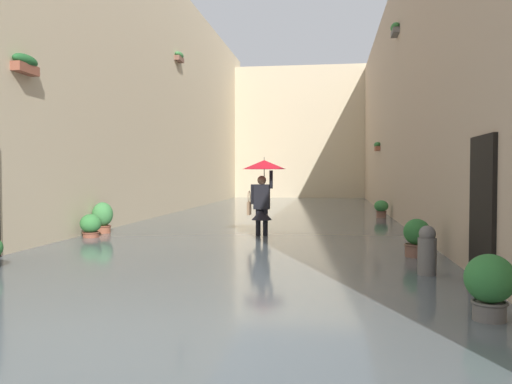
# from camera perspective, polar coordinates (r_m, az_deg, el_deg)

# --- Properties ---
(ground_plane) EXTENTS (71.82, 71.82, 0.00)m
(ground_plane) POSITION_cam_1_polar(r_m,az_deg,el_deg) (18.90, 2.05, -3.09)
(ground_plane) COLOR gray
(flood_water) EXTENTS (8.88, 34.73, 0.16)m
(flood_water) POSITION_cam_1_polar(r_m,az_deg,el_deg) (18.89, 2.05, -2.85)
(flood_water) COLOR #515B60
(flood_water) RESTS_ON ground_plane
(building_facade_left) EXTENTS (2.04, 32.73, 8.16)m
(building_facade_left) POSITION_cam_1_polar(r_m,az_deg,el_deg) (19.11, 17.16, 9.12)
(building_facade_left) COLOR tan
(building_facade_left) RESTS_ON ground_plane
(building_facade_right) EXTENTS (2.04, 32.73, 9.12)m
(building_facade_right) POSITION_cam_1_polar(r_m,az_deg,el_deg) (20.15, -12.28, 10.18)
(building_facade_right) COLOR beige
(building_facade_right) RESTS_ON ground_plane
(building_facade_far) EXTENTS (11.68, 1.80, 8.41)m
(building_facade_far) POSITION_cam_1_polar(r_m,az_deg,el_deg) (34.14, 4.72, 6.23)
(building_facade_far) COLOR beige
(building_facade_far) RESTS_ON ground_plane
(person_wading) EXTENTS (1.06, 1.06, 2.07)m
(person_wading) POSITION_cam_1_polar(r_m,az_deg,el_deg) (12.87, 0.76, 1.07)
(person_wading) COLOR #4C4233
(person_wading) RESTS_ON ground_plane
(potted_plant_near_left) EXTENTS (0.48, 0.48, 0.85)m
(potted_plant_near_left) POSITION_cam_1_polar(r_m,az_deg,el_deg) (10.08, 16.93, -5.06)
(potted_plant_near_left) COLOR brown
(potted_plant_near_left) RESTS_ON ground_plane
(potted_plant_mid_left) EXTENTS (0.48, 0.48, 0.76)m
(potted_plant_mid_left) POSITION_cam_1_polar(r_m,az_deg,el_deg) (18.68, 13.34, -1.85)
(potted_plant_mid_left) COLOR brown
(potted_plant_mid_left) RESTS_ON ground_plane
(potted_plant_far_right) EXTENTS (0.50, 0.50, 0.72)m
(potted_plant_far_right) POSITION_cam_1_polar(r_m,az_deg,el_deg) (13.15, -17.38, -3.65)
(potted_plant_far_right) COLOR brown
(potted_plant_far_right) RESTS_ON ground_plane
(potted_plant_far_left) EXTENTS (0.51, 0.51, 0.85)m
(potted_plant_far_left) POSITION_cam_1_polar(r_m,az_deg,el_deg) (6.03, 23.86, -9.45)
(potted_plant_far_left) COLOR #66605B
(potted_plant_far_left) RESTS_ON ground_plane
(potted_plant_near_right) EXTENTS (0.52, 0.52, 0.95)m
(potted_plant_near_right) POSITION_cam_1_polar(r_m,az_deg,el_deg) (14.00, -16.20, -2.79)
(potted_plant_near_right) COLOR #9E563D
(potted_plant_near_right) RESTS_ON ground_plane
(mooring_bollard) EXTENTS (0.27, 0.27, 0.90)m
(mooring_bollard) POSITION_cam_1_polar(r_m,az_deg,el_deg) (8.34, 17.95, -6.55)
(mooring_bollard) COLOR slate
(mooring_bollard) RESTS_ON ground_plane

